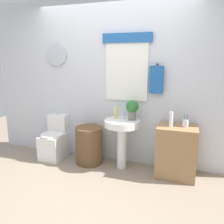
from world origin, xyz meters
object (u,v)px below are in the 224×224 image
object	(u,v)px
wooden_cabinet	(176,151)
lotion_bottle	(171,119)
potted_plant	(132,108)
laundry_hamper	(89,145)
pedestal_sink	(122,131)
toothbrush_cup	(185,123)
toilet	(55,141)
soap_bottle	(115,113)

from	to	relation	value
wooden_cabinet	lotion_bottle	size ratio (longest dim) A/B	3.54
potted_plant	wooden_cabinet	bearing A→B (deg)	-5.07
potted_plant	lotion_bottle	distance (m)	0.59
laundry_hamper	pedestal_sink	world-z (taller)	pedestal_sink
laundry_hamper	lotion_bottle	size ratio (longest dim) A/B	2.85
pedestal_sink	toothbrush_cup	size ratio (longest dim) A/B	4.19
pedestal_sink	lotion_bottle	distance (m)	0.77
toilet	soap_bottle	bearing A→B (deg)	1.04
potted_plant	toothbrush_cup	bearing A→B (deg)	-2.97
laundry_hamper	potted_plant	distance (m)	0.95
wooden_cabinet	potted_plant	world-z (taller)	potted_plant
lotion_bottle	laundry_hamper	bearing A→B (deg)	178.20
toilet	lotion_bottle	distance (m)	2.01
potted_plant	lotion_bottle	xyz separation A→B (m)	(0.58, -0.10, -0.09)
toilet	laundry_hamper	bearing A→B (deg)	-2.65
potted_plant	lotion_bottle	size ratio (longest dim) A/B	1.41
toilet	lotion_bottle	bearing A→B (deg)	-2.09
toothbrush_cup	toilet	bearing A→B (deg)	179.72
pedestal_sink	potted_plant	bearing A→B (deg)	23.20
toothbrush_cup	lotion_bottle	bearing A→B (deg)	-162.88
lotion_bottle	toothbrush_cup	size ratio (longest dim) A/B	1.15
lotion_bottle	soap_bottle	bearing A→B (deg)	173.87
toilet	pedestal_sink	size ratio (longest dim) A/B	0.96
pedestal_sink	soap_bottle	distance (m)	0.30
laundry_hamper	toothbrush_cup	xyz separation A→B (m)	(1.46, 0.02, 0.50)
soap_bottle	toothbrush_cup	distance (m)	1.04
pedestal_sink	lotion_bottle	bearing A→B (deg)	-3.19
wooden_cabinet	toothbrush_cup	world-z (taller)	toothbrush_cup
soap_bottle	toothbrush_cup	bearing A→B (deg)	-1.67
toilet	pedestal_sink	xyz separation A→B (m)	(1.21, -0.03, 0.31)
toilet	toothbrush_cup	distance (m)	2.18
laundry_hamper	potted_plant	size ratio (longest dim) A/B	2.03
wooden_cabinet	potted_plant	size ratio (longest dim) A/B	2.52
wooden_cabinet	potted_plant	distance (m)	0.89
laundry_hamper	toothbrush_cup	distance (m)	1.55
lotion_bottle	toothbrush_cup	world-z (taller)	lotion_bottle
toilet	wooden_cabinet	xyz separation A→B (m)	(2.02, -0.03, 0.09)
laundry_hamper	toothbrush_cup	size ratio (longest dim) A/B	3.27
toilet	soap_bottle	size ratio (longest dim) A/B	3.99
soap_bottle	potted_plant	bearing A→B (deg)	2.20
laundry_hamper	lotion_bottle	world-z (taller)	lotion_bottle
wooden_cabinet	lotion_bottle	world-z (taller)	lotion_bottle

